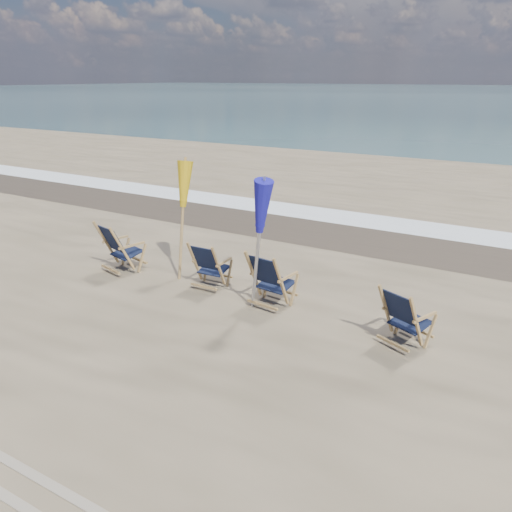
{
  "coord_description": "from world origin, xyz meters",
  "views": [
    {
      "loc": [
        3.82,
        -4.45,
        3.67
      ],
      "look_at": [
        0.0,
        2.2,
        0.9
      ],
      "focal_mm": 35.0,
      "sensor_mm": 36.0,
      "label": 1
    }
  ],
  "objects_px": {
    "beach_chair_0": "(122,251)",
    "beach_chair_2": "(281,284)",
    "beach_chair_3": "(416,325)",
    "umbrella_yellow": "(180,191)",
    "beach_chair_1": "(219,268)",
    "umbrella_blue": "(257,210)"
  },
  "relations": [
    {
      "from": "beach_chair_0",
      "to": "beach_chair_2",
      "type": "relative_size",
      "value": 1.04
    },
    {
      "from": "beach_chair_0",
      "to": "beach_chair_3",
      "type": "height_order",
      "value": "beach_chair_0"
    },
    {
      "from": "beach_chair_2",
      "to": "umbrella_yellow",
      "type": "bearing_deg",
      "value": -4.53
    },
    {
      "from": "beach_chair_0",
      "to": "beach_chair_3",
      "type": "distance_m",
      "value": 5.55
    },
    {
      "from": "beach_chair_0",
      "to": "umbrella_yellow",
      "type": "height_order",
      "value": "umbrella_yellow"
    },
    {
      "from": "beach_chair_0",
      "to": "beach_chair_2",
      "type": "height_order",
      "value": "beach_chair_0"
    },
    {
      "from": "beach_chair_0",
      "to": "beach_chair_1",
      "type": "relative_size",
      "value": 1.14
    },
    {
      "from": "beach_chair_0",
      "to": "umbrella_yellow",
      "type": "distance_m",
      "value": 1.64
    },
    {
      "from": "beach_chair_3",
      "to": "umbrella_blue",
      "type": "height_order",
      "value": "umbrella_blue"
    },
    {
      "from": "beach_chair_2",
      "to": "beach_chair_0",
      "type": "bearing_deg",
      "value": 9.56
    },
    {
      "from": "beach_chair_3",
      "to": "umbrella_blue",
      "type": "distance_m",
      "value": 2.85
    },
    {
      "from": "beach_chair_2",
      "to": "beach_chair_3",
      "type": "xyz_separation_m",
      "value": [
        2.21,
        -0.25,
        -0.04
      ]
    },
    {
      "from": "umbrella_blue",
      "to": "beach_chair_2",
      "type": "bearing_deg",
      "value": 26.08
    },
    {
      "from": "beach_chair_0",
      "to": "beach_chair_1",
      "type": "distance_m",
      "value": 2.02
    },
    {
      "from": "beach_chair_1",
      "to": "umbrella_blue",
      "type": "xyz_separation_m",
      "value": [
        1.0,
        -0.36,
        1.28
      ]
    },
    {
      "from": "beach_chair_0",
      "to": "beach_chair_3",
      "type": "relative_size",
      "value": 1.12
    },
    {
      "from": "beach_chair_1",
      "to": "beach_chair_2",
      "type": "height_order",
      "value": "beach_chair_2"
    },
    {
      "from": "umbrella_yellow",
      "to": "beach_chair_1",
      "type": "bearing_deg",
      "value": -17.09
    },
    {
      "from": "beach_chair_1",
      "to": "umbrella_yellow",
      "type": "relative_size",
      "value": 0.41
    },
    {
      "from": "beach_chair_1",
      "to": "beach_chair_2",
      "type": "distance_m",
      "value": 1.36
    },
    {
      "from": "beach_chair_1",
      "to": "umbrella_blue",
      "type": "distance_m",
      "value": 1.66
    },
    {
      "from": "umbrella_yellow",
      "to": "umbrella_blue",
      "type": "distance_m",
      "value": 2.13
    }
  ]
}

